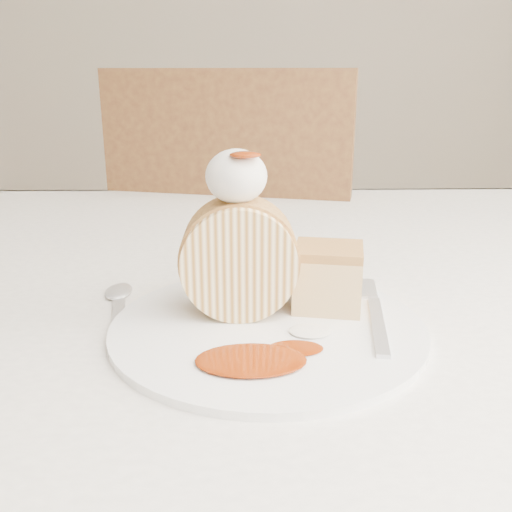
{
  "coord_description": "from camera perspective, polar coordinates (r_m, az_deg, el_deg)",
  "views": [
    {
      "loc": [
        -0.05,
        -0.43,
        0.97
      ],
      "look_at": [
        -0.04,
        0.03,
        0.82
      ],
      "focal_mm": 40.0,
      "sensor_mm": 36.0,
      "label": 1
    }
  ],
  "objects": [
    {
      "name": "table",
      "position": [
        0.71,
        3.29,
        -7.78
      ],
      "size": [
        1.4,
        0.9,
        0.75
      ],
      "color": "beige",
      "rests_on": "ground"
    },
    {
      "name": "chair_far",
      "position": [
        1.23,
        -1.42,
        -1.58
      ],
      "size": [
        0.55,
        0.55,
        0.97
      ],
      "rotation": [
        0.0,
        0.0,
        2.91
      ],
      "color": "brown",
      "rests_on": "ground"
    },
    {
      "name": "plate",
      "position": [
        0.5,
        1.17,
        -7.13
      ],
      "size": [
        0.32,
        0.32,
        0.01
      ],
      "primitive_type": "cylinder",
      "rotation": [
        0.0,
        0.0,
        -0.18
      ],
      "color": "white",
      "rests_on": "table"
    },
    {
      "name": "roulade_slice",
      "position": [
        0.51,
        -1.69,
        -0.27
      ],
      "size": [
        0.1,
        0.06,
        0.1
      ],
      "primitive_type": "cylinder",
      "rotation": [
        1.57,
        0.0,
        0.01
      ],
      "color": "#FFE9B1",
      "rests_on": "plate"
    },
    {
      "name": "cake_chunk",
      "position": [
        0.53,
        7.19,
        -2.5
      ],
      "size": [
        0.07,
        0.07,
        0.05
      ],
      "primitive_type": "cube",
      "rotation": [
        0.0,
        0.0,
        -0.18
      ],
      "color": "tan",
      "rests_on": "plate"
    },
    {
      "name": "whipped_cream",
      "position": [
        0.49,
        -1.98,
        7.97
      ],
      "size": [
        0.05,
        0.05,
        0.05
      ],
      "primitive_type": "ellipsoid",
      "color": "silver",
      "rests_on": "roulade_slice"
    },
    {
      "name": "caramel_drizzle",
      "position": [
        0.47,
        -1.07,
        10.79
      ],
      "size": [
        0.03,
        0.02,
        0.01
      ],
      "primitive_type": "ellipsoid",
      "color": "maroon",
      "rests_on": "whipped_cream"
    },
    {
      "name": "caramel_pool",
      "position": [
        0.44,
        -0.52,
        -10.35
      ],
      "size": [
        0.09,
        0.07,
        0.0
      ],
      "primitive_type": null,
      "rotation": [
        0.0,
        0.0,
        -0.18
      ],
      "color": "maroon",
      "rests_on": "plate"
    },
    {
      "name": "fork",
      "position": [
        0.51,
        12.1,
        -6.74
      ],
      "size": [
        0.05,
        0.16,
        0.0
      ],
      "primitive_type": "cube",
      "rotation": [
        0.0,
        0.0,
        -0.15
      ],
      "color": "silver",
      "rests_on": "plate"
    },
    {
      "name": "spoon",
      "position": [
        0.52,
        -13.55,
        -6.9
      ],
      "size": [
        0.06,
        0.16,
        0.0
      ],
      "primitive_type": "cube",
      "rotation": [
        0.0,
        0.0,
        0.21
      ],
      "color": "silver",
      "rests_on": "table"
    }
  ]
}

